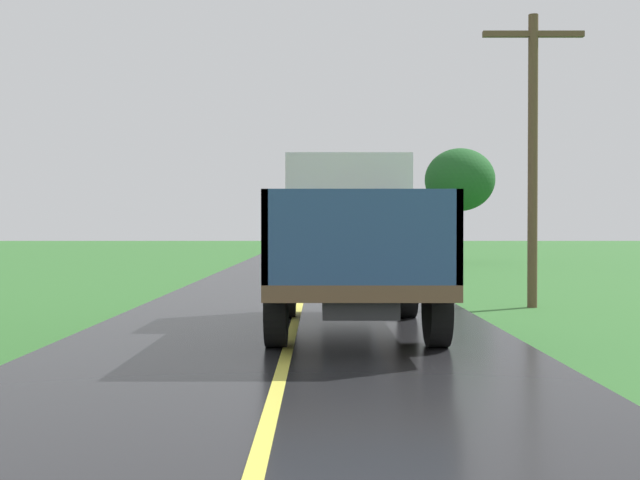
{
  "coord_description": "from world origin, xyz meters",
  "views": [
    {
      "loc": [
        0.41,
        -0.54,
        1.63
      ],
      "look_at": [
        0.42,
        14.63,
        1.4
      ],
      "focal_mm": 43.12,
      "sensor_mm": 36.0,
      "label": 1
    }
  ],
  "objects": [
    {
      "name": "roadside_tree_mid_right",
      "position": [
        7.02,
        35.72,
        3.91
      ],
      "size": [
        3.3,
        3.3,
        5.41
      ],
      "color": "#4C3823",
      "rests_on": "ground"
    },
    {
      "name": "utility_pole_roadside",
      "position": [
        4.79,
        15.26,
        3.3
      ],
      "size": [
        2.07,
        0.2,
        6.02
      ],
      "color": "brown",
      "rests_on": "ground"
    },
    {
      "name": "banana_truck_near",
      "position": [
        0.9,
        12.01,
        1.47
      ],
      "size": [
        2.38,
        5.82,
        2.8
      ],
      "color": "#2D2D30",
      "rests_on": "road_surface"
    }
  ]
}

